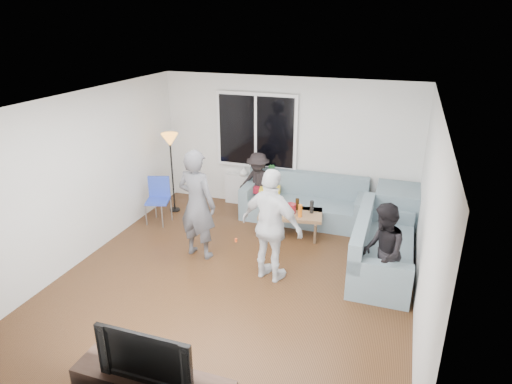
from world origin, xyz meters
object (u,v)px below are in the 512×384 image
(player_left, at_px, (197,204))
(floor_lamp, at_px, (172,174))
(sofa_right_section, at_px, (384,244))
(spectator_right, at_px, (382,252))
(coffee_table, at_px, (290,223))
(television, at_px, (149,352))
(side_chair, at_px, (158,201))
(player_right, at_px, (272,226))
(spectator_back, at_px, (258,184))
(sofa_back_section, at_px, (304,199))

(player_left, bearing_deg, floor_lamp, -40.31)
(sofa_right_section, relative_size, spectator_right, 1.46)
(coffee_table, height_order, television, television)
(coffee_table, bearing_deg, side_chair, -171.18)
(player_right, xyz_separation_m, spectator_right, (1.53, 0.03, -0.16))
(player_right, relative_size, spectator_back, 1.37)
(sofa_right_section, bearing_deg, spectator_back, 60.93)
(floor_lamp, relative_size, player_right, 0.92)
(player_left, relative_size, player_right, 1.05)
(side_chair, distance_m, spectator_right, 4.23)
(sofa_right_section, bearing_deg, television, 150.90)
(player_right, distance_m, spectator_right, 1.54)
(side_chair, relative_size, player_right, 0.51)
(spectator_right, xyz_separation_m, spectator_back, (-2.46, 2.12, -0.07))
(coffee_table, xyz_separation_m, side_chair, (-2.43, -0.38, 0.23))
(floor_lamp, xyz_separation_m, spectator_back, (1.61, 0.42, -0.16))
(sofa_back_section, xyz_separation_m, side_chair, (-2.52, -0.98, 0.01))
(sofa_right_section, height_order, player_right, player_right)
(spectator_right, distance_m, spectator_back, 3.25)
(player_left, bearing_deg, spectator_right, -175.99)
(player_right, distance_m, television, 2.68)
(sofa_back_section, relative_size, floor_lamp, 1.47)
(player_left, height_order, television, player_left)
(sofa_back_section, height_order, spectator_back, spectator_back)
(sofa_right_section, bearing_deg, coffee_table, 65.90)
(player_right, xyz_separation_m, spectator_back, (-0.92, 2.15, -0.23))
(sofa_back_section, distance_m, player_right, 2.16)
(spectator_back, bearing_deg, television, -75.67)
(player_right, height_order, spectator_right, player_right)
(side_chair, bearing_deg, television, -77.57)
(sofa_right_section, height_order, television, television)
(coffee_table, xyz_separation_m, floor_lamp, (-2.43, 0.22, 0.58))
(spectator_right, xyz_separation_m, television, (-1.91, -2.68, 0.03))
(side_chair, xyz_separation_m, spectator_right, (4.07, -1.11, 0.26))
(floor_lamp, height_order, player_right, player_right)
(sofa_back_section, relative_size, coffee_table, 2.09)
(television, bearing_deg, sofa_right_section, 60.90)
(sofa_back_section, relative_size, player_right, 1.36)
(floor_lamp, height_order, player_left, player_left)
(spectator_back, xyz_separation_m, television, (0.55, -4.80, 0.10))
(sofa_back_section, relative_size, spectator_right, 1.67)
(sofa_right_section, height_order, spectator_back, spectator_back)
(player_right, relative_size, television, 1.75)
(side_chair, bearing_deg, player_left, -51.91)
(coffee_table, height_order, spectator_right, spectator_right)
(sofa_right_section, xyz_separation_m, spectator_right, (0.00, -0.76, 0.26))
(sofa_right_section, relative_size, television, 2.07)
(side_chair, distance_m, player_left, 1.57)
(spectator_right, bearing_deg, floor_lamp, -121.14)
(coffee_table, relative_size, side_chair, 1.28)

